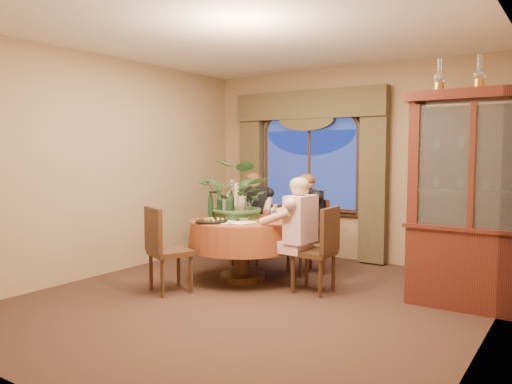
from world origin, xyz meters
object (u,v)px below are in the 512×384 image
Objects in this scene: china_cabinet at (475,201)px; wine_bottle_5 at (220,205)px; chair_right at (313,250)px; chair_back_right at (306,237)px; wine_bottle_2 at (223,204)px; person_back at (254,218)px; wine_bottle_3 at (229,206)px; centerpiece_plant at (240,169)px; wine_bottle_4 at (211,205)px; oil_lamp_left at (439,75)px; stoneware_vase at (242,207)px; wine_bottle_0 at (232,204)px; person_pink at (301,234)px; oil_lamp_center at (479,72)px; wine_bottle_1 at (228,205)px; olive_bowl at (244,219)px; person_scarf at (308,224)px; chair_back at (245,229)px; dining_table at (242,250)px; chair_front_left at (170,250)px.

china_cabinet is 6.62× the size of wine_bottle_5.
chair_right and chair_back_right have the same top height.
wine_bottle_2 is at bearing 71.08° from chair_back_right.
person_back is 3.92× the size of wine_bottle_3.
wine_bottle_4 is (-0.27, -0.25, -0.45)m from centerpiece_plant.
stoneware_vase is at bearing -172.81° from oil_lamp_left.
wine_bottle_3 is at bearing -12.66° from wine_bottle_5.
chair_right is at bearing -7.47° from wine_bottle_0.
oil_lamp_center is at bearing -75.10° from person_pink.
wine_bottle_1 is (0.15, -0.79, 0.27)m from person_back.
china_cabinet reaches higher than wine_bottle_0.
wine_bottle_4 is (-0.47, -0.04, 0.14)m from olive_bowl.
chair_right is (-1.60, -0.37, -1.88)m from oil_lamp_center.
wine_bottle_3 is at bearing -170.00° from china_cabinet.
wine_bottle_1 is 0.13m from wine_bottle_2.
chair_back_right is 0.74× the size of person_scarf.
centerpiece_plant is at bearing 132.96° from olive_bowl.
wine_bottle_2 reaches higher than chair_back_right.
oil_lamp_left is 0.35× the size of chair_back.
oil_lamp_center is at bearing 6.17° from stoneware_vase.
person_pink is 1.23× the size of centerpiece_plant.
wine_bottle_2 is 0.20m from wine_bottle_4.
chair_back is at bearing 30.60° from person_scarf.
person_pink is (-1.75, -0.41, -0.44)m from china_cabinet.
chair_right is (-1.60, -0.37, -0.61)m from china_cabinet.
oil_lamp_center is 3.04m from stoneware_vase.
wine_bottle_1 is (0.29, -0.77, 0.44)m from chair_back.
chair_back is 0.94m from stoneware_vase.
wine_bottle_0 is (-0.77, -0.57, 0.44)m from chair_back_right.
olive_bowl is (0.06, -0.07, 0.40)m from dining_table.
wine_bottle_0 is at bearing -175.89° from china_cabinet.
person_scarf reaches higher than wine_bottle_1.
wine_bottle_0 is at bearing 77.52° from chair_back.
stoneware_vase is 0.84× the size of wine_bottle_4.
wine_bottle_0 is at bearing 159.13° from stoneware_vase.
chair_front_left is at bearing -107.72° from wine_bottle_3.
stoneware_vase is (0.30, 0.97, 0.41)m from chair_front_left.
wine_bottle_2 is at bearing 142.58° from wine_bottle_3.
centerpiece_plant is (-2.71, -0.23, -0.99)m from oil_lamp_center.
person_pink is (-0.15, -0.04, 0.17)m from chair_right.
chair_front_left is (-0.86, -1.62, 0.00)m from chair_back_right.
olive_bowl is 0.42× the size of wine_bottle_1.
stoneware_vase is (-2.27, -0.29, -1.47)m from oil_lamp_left.
olive_bowl is (-2.51, -0.45, -1.58)m from oil_lamp_center.
wine_bottle_3 is at bearing -88.25° from centerpiece_plant.
oil_lamp_left is 0.32× the size of centerpiece_plant.
chair_front_left is 2.91× the size of wine_bottle_5.
olive_bowl is at bearing -48.66° from stoneware_vase.
wine_bottle_2 is (-0.07, -0.09, 0.00)m from wine_bottle_0.
olive_bowl is at bearing 95.71° from chair_back_right.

